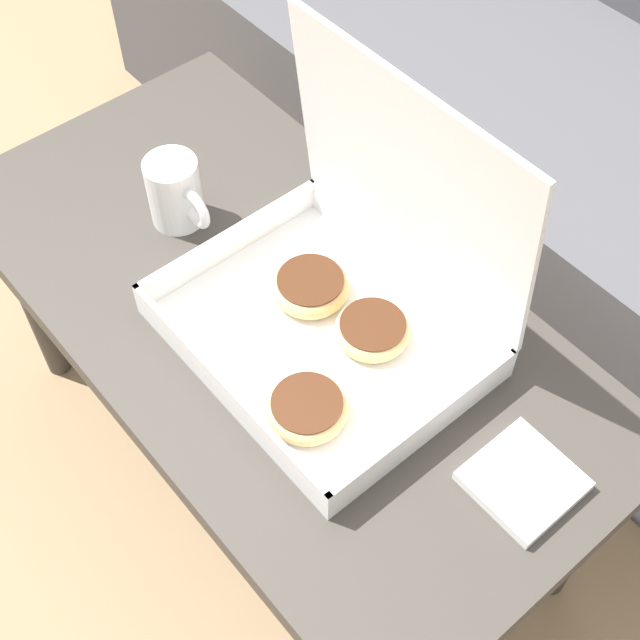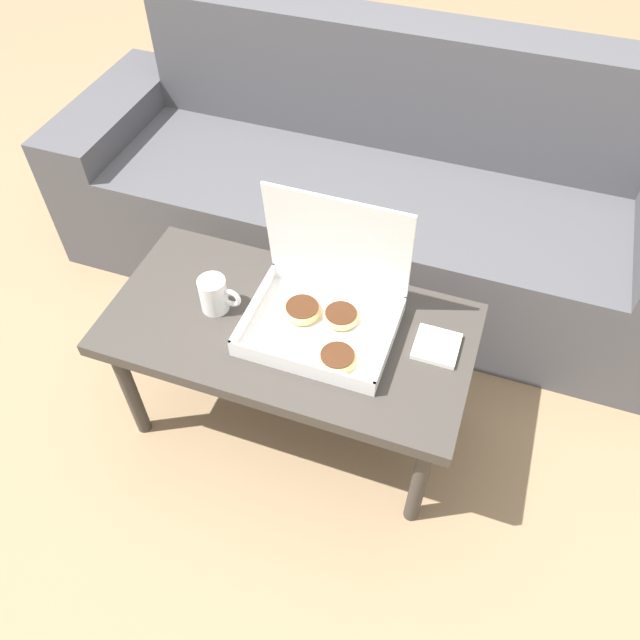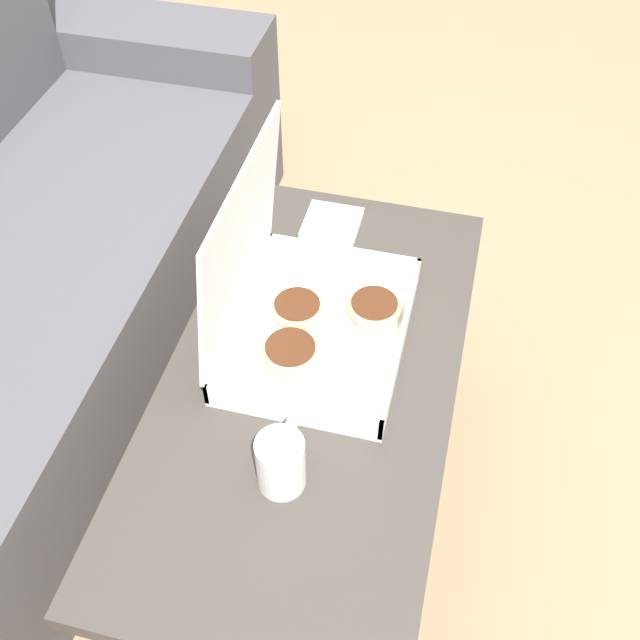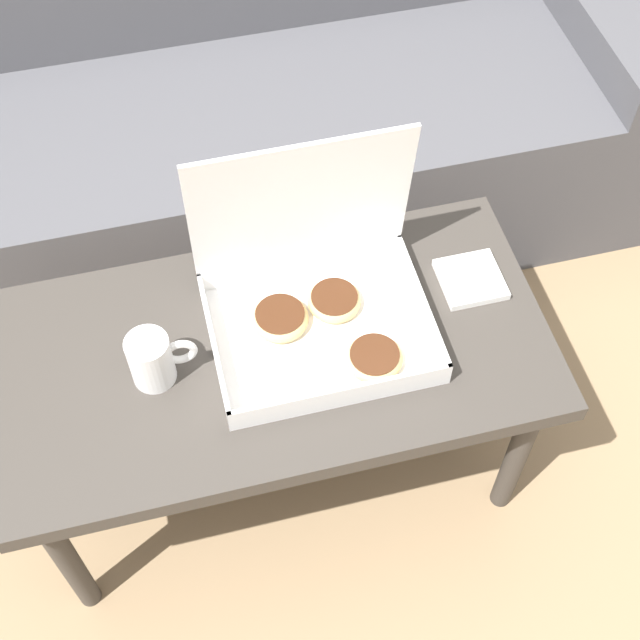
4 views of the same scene
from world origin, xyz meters
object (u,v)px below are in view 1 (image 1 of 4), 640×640
(couch, at_px, (618,138))
(pastry_box, at_px, (344,298))
(coffee_table, at_px, (276,326))
(coffee_mug, at_px, (176,193))

(couch, distance_m, pastry_box, 0.82)
(couch, relative_size, pastry_box, 5.74)
(coffee_table, height_order, coffee_mug, coffee_mug)
(coffee_table, relative_size, pastry_box, 2.56)
(pastry_box, bearing_deg, couch, 97.06)
(pastry_box, bearing_deg, coffee_table, -156.12)
(pastry_box, xyz_separation_m, coffee_mug, (-0.31, -0.05, -0.01))
(couch, height_order, coffee_mug, couch)
(couch, bearing_deg, coffee_mug, -104.55)
(pastry_box, height_order, coffee_mug, pastry_box)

